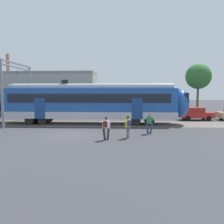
% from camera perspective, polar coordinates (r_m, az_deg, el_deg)
% --- Properties ---
extents(ground_plane, '(160.00, 160.00, 0.00)m').
position_cam_1_polar(ground_plane, '(17.91, -11.54, -5.88)').
color(ground_plane, '#38383D').
extents(pedestrian_white, '(0.64, 0.59, 1.67)m').
position_cam_1_polar(pedestrian_white, '(15.55, -1.57, -3.76)').
color(pedestrian_white, '#28282D').
rests_on(pedestrian_white, ground).
extents(pedestrian_yellow, '(0.51, 0.71, 1.67)m').
position_cam_1_polar(pedestrian_yellow, '(16.19, 4.23, -3.41)').
color(pedestrian_yellow, '#6B6051').
rests_on(pedestrian_yellow, ground).
extents(pedestrian_green, '(0.71, 0.50, 1.67)m').
position_cam_1_polar(pedestrian_green, '(18.07, 9.72, -2.66)').
color(pedestrian_green, navy).
rests_on(pedestrian_green, ground).
extents(parked_car_red, '(4.06, 1.87, 1.54)m').
position_cam_1_polar(parked_car_red, '(28.54, 21.04, -0.42)').
color(parked_car_red, '#B22323').
rests_on(parked_car_red, ground).
extents(catenary_gantry, '(0.24, 6.64, 6.53)m').
position_cam_1_polar(catenary_gantry, '(25.91, -23.40, 6.78)').
color(catenary_gantry, gray).
rests_on(catenary_gantry, ground).
extents(background_building, '(16.72, 5.00, 9.20)m').
position_cam_1_polar(background_building, '(35.40, -18.08, 4.63)').
color(background_building, gray).
rests_on(background_building, ground).
extents(street_tree_right, '(3.74, 3.74, 7.61)m').
position_cam_1_polar(street_tree_right, '(35.18, 21.63, 8.60)').
color(street_tree_right, brown).
rests_on(street_tree_right, ground).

